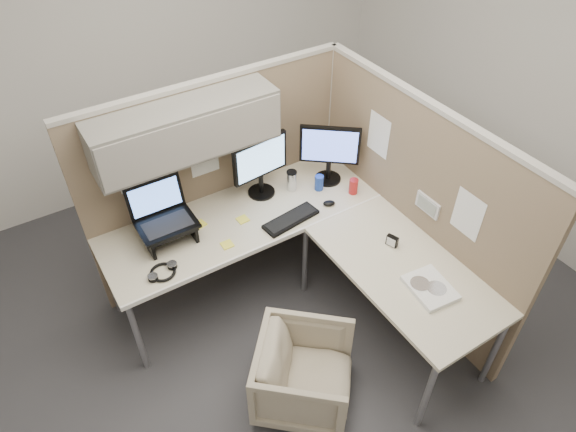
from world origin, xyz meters
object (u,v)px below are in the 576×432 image
office_chair (304,371)px  monitor_left (260,163)px  keyboard (291,219)px  desk (301,243)px

office_chair → monitor_left: monitor_left is taller
office_chair → keyboard: bearing=14.6°
desk → monitor_left: 0.65m
desk → keyboard: keyboard is taller
desk → office_chair: bearing=-120.9°
desk → office_chair: size_ratio=3.38×
keyboard → desk: bearing=-108.7°
desk → keyboard: (0.04, 0.19, 0.05)m
desk → monitor_left: monitor_left is taller
desk → monitor_left: size_ratio=4.29×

